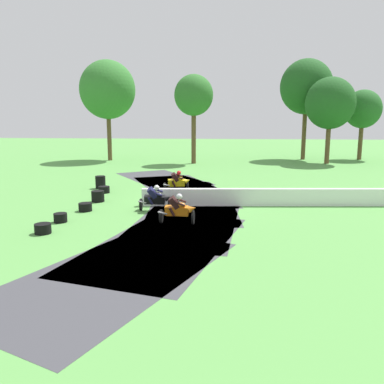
{
  "coord_description": "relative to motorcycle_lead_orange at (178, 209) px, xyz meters",
  "views": [
    {
      "loc": [
        1.54,
        -20.44,
        4.63
      ],
      "look_at": [
        -0.01,
        -0.95,
        0.9
      ],
      "focal_mm": 37.81,
      "sensor_mm": 36.0,
      "label": 1
    }
  ],
  "objects": [
    {
      "name": "tire_stack_near",
      "position": [
        -5.21,
        -1.85,
        -0.45
      ],
      "size": [
        0.65,
        0.65,
        0.4
      ],
      "color": "black",
      "rests_on": "ground"
    },
    {
      "name": "tree_distant",
      "position": [
        16.21,
        27.16,
        4.56
      ],
      "size": [
        3.76,
        3.76,
        7.23
      ],
      "color": "brown",
      "rests_on": "ground"
    },
    {
      "name": "motorcycle_lead_orange",
      "position": [
        0.0,
        0.0,
        0.0
      ],
      "size": [
        1.69,
        0.8,
        1.43
      ],
      "color": "black",
      "rests_on": "ground"
    },
    {
      "name": "ground_plane",
      "position": [
        0.38,
        3.64,
        -0.65
      ],
      "size": [
        120.0,
        120.0,
        0.0
      ],
      "primitive_type": "plane",
      "color": "#569947"
    },
    {
      "name": "tree_mid_rise",
      "position": [
        -9.92,
        24.43,
        6.49
      ],
      "size": [
        5.6,
        5.6,
        10.1
      ],
      "color": "brown",
      "rests_on": "ground"
    },
    {
      "name": "motorcycle_trailing_yellow",
      "position": [
        -0.87,
        7.32,
        -0.01
      ],
      "size": [
        1.72,
        1.05,
        1.43
      ],
      "color": "black",
      "rests_on": "ground"
    },
    {
      "name": "tree_far_right",
      "position": [
        11.88,
        23.22,
        5.07
      ],
      "size": [
        4.65,
        4.65,
        8.18
      ],
      "color": "brown",
      "rests_on": "ground"
    },
    {
      "name": "tree_far_left",
      "position": [
        10.28,
        26.87,
        6.82
      ],
      "size": [
        5.35,
        5.35,
        10.32
      ],
      "color": "brown",
      "rests_on": "ground"
    },
    {
      "name": "tree_behind_barrier",
      "position": [
        -1.02,
        22.31,
        5.77
      ],
      "size": [
        3.69,
        3.69,
        8.42
      ],
      "color": "brown",
      "rests_on": "ground"
    },
    {
      "name": "tire_stack_far",
      "position": [
        -4.87,
        4.19,
        -0.35
      ],
      "size": [
        0.69,
        0.69,
        0.6
      ],
      "color": "black",
      "rests_on": "ground"
    },
    {
      "name": "motorcycle_chase_black",
      "position": [
        -1.36,
        2.32,
        -0.02
      ],
      "size": [
        1.68,
        0.89,
        1.42
      ],
      "color": "black",
      "rests_on": "ground"
    },
    {
      "name": "tire_stack_extra_b",
      "position": [
        -5.96,
        8.21,
        -0.25
      ],
      "size": [
        0.64,
        0.64,
        0.8
      ],
      "color": "black",
      "rests_on": "ground"
    },
    {
      "name": "track_asphalt",
      "position": [
        -0.71,
        3.56,
        -0.64
      ],
      "size": [
        9.74,
        27.72,
        0.01
      ],
      "color": "#3D3D42",
      "rests_on": "ground"
    },
    {
      "name": "tire_stack_extra_a",
      "position": [
        -5.28,
        6.71,
        -0.45
      ],
      "size": [
        0.67,
        0.67,
        0.4
      ],
      "color": "black",
      "rests_on": "ground"
    },
    {
      "name": "safety_barrier",
      "position": [
        5.75,
        4.06,
        -0.2
      ],
      "size": [
        16.1,
        1.53,
        0.9
      ],
      "primitive_type": "cube",
      "rotation": [
        0.0,
        0.0,
        -1.49
      ],
      "color": "white",
      "rests_on": "ground"
    },
    {
      "name": "tire_stack_mid_b",
      "position": [
        -4.82,
        2.02,
        -0.45
      ],
      "size": [
        0.65,
        0.65,
        0.4
      ],
      "color": "black",
      "rests_on": "ground"
    },
    {
      "name": "tire_stack_mid_a",
      "position": [
        -5.2,
        -0.11,
        -0.45
      ],
      "size": [
        0.57,
        0.57,
        0.4
      ],
      "color": "black",
      "rests_on": "ground"
    }
  ]
}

